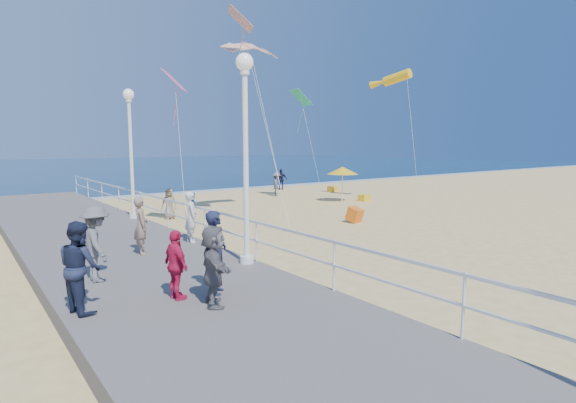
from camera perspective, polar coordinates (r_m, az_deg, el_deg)
ground at (r=15.39m, az=12.07°, el=-5.97°), size 160.00×160.00×0.00m
ocean at (r=75.72m, az=-28.35°, el=3.78°), size 160.00×90.00×0.05m
surf_line at (r=32.52m, az=-16.29°, el=0.89°), size 160.00×1.20×0.04m
boardwalk at (r=11.01m, az=-14.94°, el=-10.31°), size 5.00×44.00×0.40m
railing at (r=11.85m, az=-4.05°, el=-3.60°), size 0.05×42.00×0.55m
lamp_post_mid at (r=11.48m, az=-5.43°, el=8.14°), size 0.44×0.44×5.32m
lamp_post_far at (r=19.72m, az=-19.37°, el=7.39°), size 0.44×0.44×5.32m
woman_holding_toddler at (r=14.49m, az=-12.19°, el=-1.92°), size 0.53×0.67×1.62m
toddler_held at (r=14.63m, az=-11.95°, el=-0.23°), size 0.36×0.41×0.72m
spectator_0 at (r=9.44m, az=-9.11°, el=-6.38°), size 0.70×0.76×1.74m
spectator_2 at (r=11.00m, az=-23.21°, el=-4.95°), size 0.65×1.12×1.73m
spectator_3 at (r=9.26m, az=-14.01°, el=-7.83°), size 0.40×0.85×1.41m
spectator_5 at (r=8.75m, az=-9.43°, el=-8.04°), size 0.94×1.53×1.57m
spectator_6 at (r=13.31m, az=-18.17°, el=-2.92°), size 0.49×0.65×1.62m
spectator_7 at (r=9.16m, az=-24.93°, el=-7.51°), size 0.82×0.96×1.70m
beach_walker_a at (r=30.28m, az=-1.47°, el=2.21°), size 1.01×1.20×1.62m
beach_walker_b at (r=34.68m, az=-0.87°, el=2.83°), size 1.00×0.64×1.59m
beach_walker_c at (r=21.69m, az=-14.85°, el=-0.27°), size 0.84×0.79×1.45m
box_kite at (r=20.23m, az=8.46°, el=-1.85°), size 0.67×0.80×0.74m
beach_umbrella at (r=27.32m, az=6.94°, el=3.92°), size 1.90×1.90×2.14m
beach_chair_left at (r=28.08m, az=9.62°, el=0.46°), size 0.55×0.55×0.40m
beach_chair_right at (r=33.30m, az=5.65°, el=1.59°), size 0.55×0.55×0.40m
kite_parafoil at (r=22.23m, az=-4.74°, el=19.08°), size 2.79×0.94×0.65m
kite_windsock at (r=27.93m, az=13.70°, el=15.04°), size 1.04×2.87×1.12m
kite_diamond_pink at (r=18.60m, az=-14.19°, el=14.64°), size 1.34×1.41×0.81m
kite_diamond_green at (r=27.96m, az=1.64°, el=13.07°), size 1.31×1.56×0.93m
kite_diamond_redwhite at (r=20.47m, az=-6.07°, el=22.01°), size 1.41×1.55×0.85m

